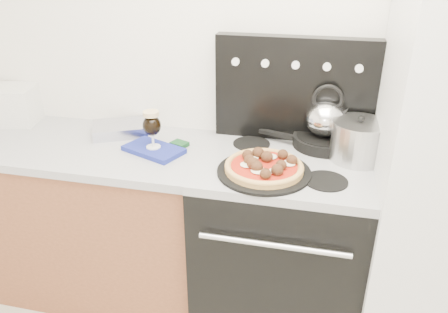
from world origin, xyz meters
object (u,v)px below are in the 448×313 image
(base_cabinet, at_px, (80,218))
(stove_body, at_px, (280,248))
(oven_mitt, at_px, (154,150))
(toaster_oven, at_px, (7,105))
(skillet, at_px, (323,141))
(stock_pot, at_px, (358,142))
(tea_kettle, at_px, (326,115))
(pizza_pan, at_px, (264,172))
(pizza, at_px, (264,165))
(beer_glass, at_px, (152,129))

(base_cabinet, relative_size, stove_body, 1.65)
(base_cabinet, xyz_separation_m, oven_mitt, (0.48, -0.03, 0.48))
(toaster_oven, relative_size, skillet, 1.10)
(stove_body, height_order, stock_pot, stock_pot)
(base_cabinet, distance_m, oven_mitt, 0.68)
(skillet, distance_m, tea_kettle, 0.13)
(stove_body, height_order, pizza_pan, pizza_pan)
(base_cabinet, xyz_separation_m, tea_kettle, (1.26, 0.18, 0.65))
(toaster_oven, bearing_deg, skillet, -13.21)
(base_cabinet, bearing_deg, pizza, -8.79)
(beer_glass, xyz_separation_m, skillet, (0.79, 0.21, -0.07))
(beer_glass, bearing_deg, tea_kettle, 14.71)
(toaster_oven, xyz_separation_m, beer_glass, (0.93, -0.20, 0.02))
(beer_glass, xyz_separation_m, pizza, (0.55, -0.13, -0.06))
(stove_body, height_order, pizza, pizza)
(toaster_oven, relative_size, oven_mitt, 1.13)
(pizza, relative_size, stock_pot, 1.41)
(base_cabinet, relative_size, skillet, 5.01)
(pizza_pan, bearing_deg, pizza, 0.00)
(skillet, bearing_deg, beer_glass, -165.29)
(beer_glass, height_order, tea_kettle, tea_kettle)
(tea_kettle, bearing_deg, base_cabinet, 175.77)
(toaster_oven, distance_m, pizza_pan, 1.52)
(pizza_pan, bearing_deg, oven_mitt, 166.35)
(stove_body, bearing_deg, pizza_pan, -120.40)
(tea_kettle, bearing_deg, stove_body, -139.94)
(oven_mitt, relative_size, stock_pot, 1.18)
(beer_glass, distance_m, pizza, 0.57)
(stock_pot, bearing_deg, oven_mitt, -174.39)
(base_cabinet, xyz_separation_m, toaster_oven, (-0.45, 0.17, 0.57))
(pizza_pan, xyz_separation_m, skillet, (0.24, 0.34, 0.02))
(pizza, bearing_deg, pizza_pan, 0.00)
(pizza_pan, height_order, skillet, skillet)
(skillet, distance_m, stock_pot, 0.20)
(oven_mitt, bearing_deg, stock_pot, 5.61)
(skillet, height_order, tea_kettle, tea_kettle)
(toaster_oven, xyz_separation_m, pizza, (1.48, -0.33, -0.04))
(skillet, xyz_separation_m, stock_pot, (0.15, -0.11, 0.06))
(oven_mitt, distance_m, stock_pot, 0.94)
(base_cabinet, relative_size, toaster_oven, 4.57)
(base_cabinet, height_order, beer_glass, beer_glass)
(stove_body, height_order, toaster_oven, toaster_oven)
(base_cabinet, bearing_deg, oven_mitt, -3.03)
(beer_glass, distance_m, skillet, 0.82)
(beer_glass, height_order, stock_pot, beer_glass)
(base_cabinet, distance_m, stock_pot, 1.53)
(beer_glass, bearing_deg, stock_pot, 5.61)
(beer_glass, relative_size, pizza_pan, 0.47)
(base_cabinet, relative_size, tea_kettle, 6.83)
(skillet, bearing_deg, toaster_oven, -179.68)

